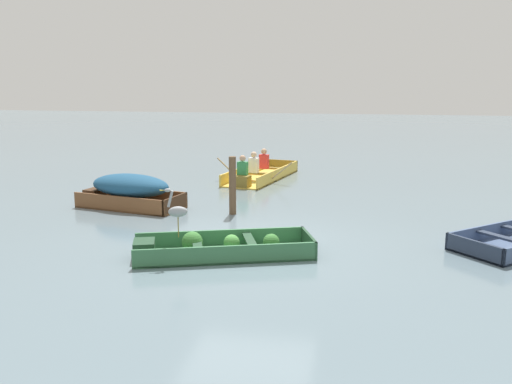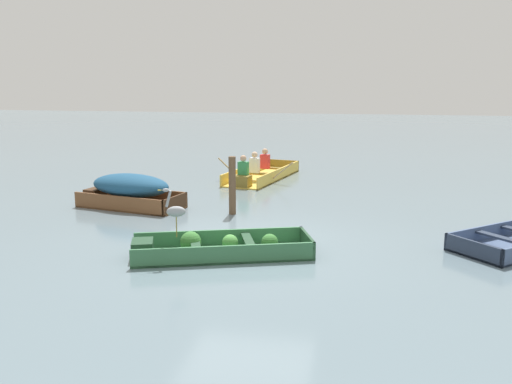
{
  "view_description": "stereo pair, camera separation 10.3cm",
  "coord_description": "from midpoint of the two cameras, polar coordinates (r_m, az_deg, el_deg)",
  "views": [
    {
      "loc": [
        2.04,
        -10.1,
        3.06
      ],
      "look_at": [
        -0.44,
        3.18,
        0.35
      ],
      "focal_mm": 40.0,
      "sensor_mm": 36.0,
      "label": 1
    },
    {
      "loc": [
        2.14,
        -10.08,
        3.06
      ],
      "look_at": [
        -0.44,
        3.18,
        0.35
      ],
      "focal_mm": 40.0,
      "sensor_mm": 36.0,
      "label": 2
    }
  ],
  "objects": [
    {
      "name": "ground_plane",
      "position": [
        10.75,
        -0.66,
        -5.19
      ],
      "size": [
        80.0,
        80.0,
        0.0
      ],
      "primitive_type": "plane",
      "color": "slate"
    },
    {
      "name": "dinghy_green_foreground",
      "position": [
        10.06,
        -3.74,
        -5.59
      ],
      "size": [
        3.28,
        2.03,
        0.41
      ],
      "color": "#387047",
      "rests_on": "ground"
    },
    {
      "name": "skiff_wooden_brown_near_moored",
      "position": [
        13.96,
        -12.31,
        0.34
      ],
      "size": [
        2.67,
        1.57,
        0.81
      ],
      "color": "brown",
      "rests_on": "ground"
    },
    {
      "name": "rowboat_yellow_with_crew",
      "position": [
        17.36,
        0.52,
        1.86
      ],
      "size": [
        2.38,
        3.76,
        0.91
      ],
      "color": "#E5BC47",
      "rests_on": "ground"
    },
    {
      "name": "heron_on_dinghy",
      "position": [
        9.67,
        -7.79,
        -1.79
      ],
      "size": [
        0.45,
        0.23,
        0.84
      ],
      "color": "olive",
      "rests_on": "dinghy_green_foreground"
    },
    {
      "name": "mooring_post",
      "position": [
        12.92,
        -2.16,
        0.65
      ],
      "size": [
        0.16,
        0.16,
        1.32
      ],
      "primitive_type": "cylinder",
      "color": "brown",
      "rests_on": "ground"
    }
  ]
}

